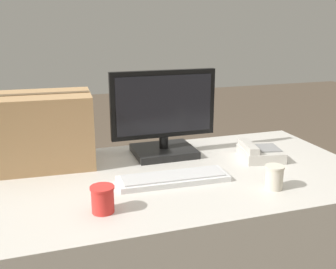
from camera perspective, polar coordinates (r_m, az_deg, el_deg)
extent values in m
cube|color=beige|center=(1.84, -1.19, -16.52)|extent=(1.80, 0.90, 0.73)
cube|color=black|center=(1.92, -0.62, -2.42)|extent=(0.29, 0.24, 0.03)
cylinder|color=black|center=(1.91, -0.62, -1.12)|extent=(0.04, 0.04, 0.06)
cube|color=black|center=(1.86, -0.64, 4.43)|extent=(0.51, 0.03, 0.32)
cube|color=black|center=(1.84, -0.48, 4.33)|extent=(0.46, 0.01, 0.27)
cube|color=silver|center=(1.61, 0.74, -6.43)|extent=(0.46, 0.16, 0.02)
cube|color=silver|center=(1.60, 0.74, -5.97)|extent=(0.42, 0.13, 0.01)
cube|color=beige|center=(1.92, 13.29, -2.70)|extent=(0.21, 0.23, 0.05)
cube|color=beige|center=(1.88, 11.59, -1.67)|extent=(0.08, 0.19, 0.03)
cube|color=gray|center=(1.92, 14.24, -1.89)|extent=(0.12, 0.14, 0.01)
cylinder|color=red|center=(1.37, -9.46, -9.41)|extent=(0.08, 0.08, 0.09)
cylinder|color=red|center=(1.35, -9.55, -7.62)|extent=(0.08, 0.08, 0.01)
cylinder|color=beige|center=(1.59, 15.14, -6.13)|extent=(0.07, 0.07, 0.09)
cylinder|color=beige|center=(1.57, 15.27, -4.54)|extent=(0.07, 0.07, 0.01)
cube|color=tan|center=(1.83, -17.42, 0.64)|extent=(0.43, 0.32, 0.32)
cube|color=brown|center=(1.80, -17.86, 5.66)|extent=(0.41, 0.06, 0.00)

